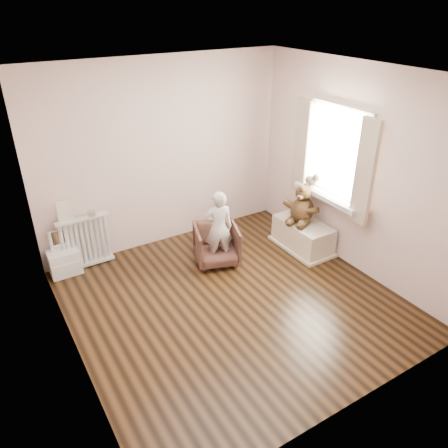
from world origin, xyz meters
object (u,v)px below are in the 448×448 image
toy_vanity (63,255)px  plush_cat (312,180)px  armchair (217,244)px  teddy_bear (303,205)px  child (219,228)px  toy_bench (303,235)px  radiator (85,240)px

toy_vanity → plush_cat: 3.45m
armchair → teddy_bear: size_ratio=1.04×
child → plush_cat: bearing=-169.3°
armchair → toy_bench: armchair is taller
toy_bench → teddy_bear: 0.47m
armchair → plush_cat: bearing=8.7°
armchair → plush_cat: size_ratio=2.22×
toy_vanity → toy_bench: (3.07, -1.11, -0.08)m
radiator → plush_cat: (2.90, -1.07, 0.61)m
toy_vanity → toy_bench: size_ratio=0.71×
child → plush_cat: plush_cat is taller
radiator → child: (1.53, -0.87, 0.15)m
toy_vanity → armchair: toy_vanity is taller
armchair → plush_cat: 1.58m
teddy_bear → toy_vanity: bearing=136.1°
toy_bench → teddy_bear: size_ratio=1.55×
toy_vanity → child: child is taller
child → toy_bench: child is taller
radiator → plush_cat: plush_cat is taller
armchair → child: child is taller
radiator → child: 1.76m
toy_vanity → armchair: bearing=-23.2°
plush_cat → toy_bench: bearing=-159.6°
teddy_bear → plush_cat: plush_cat is taller
toy_vanity → toy_bench: toy_vanity is taller
toy_vanity → plush_cat: bearing=-17.9°
toy_vanity → armchair: (1.84, -0.79, -0.01)m
teddy_bear → radiator: bearing=133.6°
radiator → teddy_bear: bearing=-21.8°
radiator → teddy_bear: (2.75, -1.10, 0.28)m
plush_cat → child: bearing=163.4°
teddy_bear → plush_cat: size_ratio=2.13×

